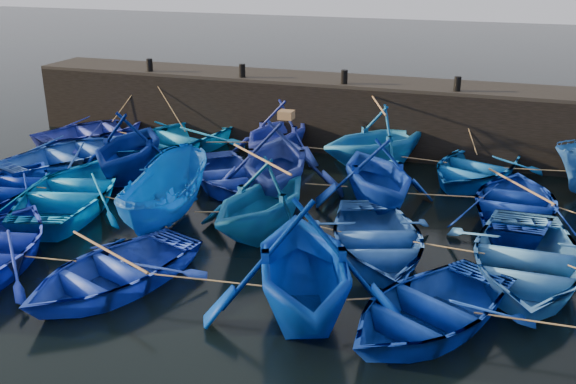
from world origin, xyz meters
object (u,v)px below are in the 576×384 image
(boat_0, at_px, (95,131))
(boat_8, at_px, (225,174))
(boat_13, at_px, (9,187))
(wooden_crate, at_px, (286,115))

(boat_0, distance_m, boat_8, 7.59)
(boat_0, bearing_deg, boat_13, 131.60)
(boat_8, distance_m, boat_13, 6.58)
(boat_8, bearing_deg, boat_0, 120.98)
(boat_0, relative_size, wooden_crate, 10.80)
(boat_0, xyz_separation_m, wooden_crate, (9.13, -3.35, 2.15))
(wooden_crate, bearing_deg, boat_8, 171.92)
(boat_13, bearing_deg, boat_8, -161.14)
(boat_8, relative_size, wooden_crate, 10.00)
(boat_13, bearing_deg, boat_0, -89.22)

